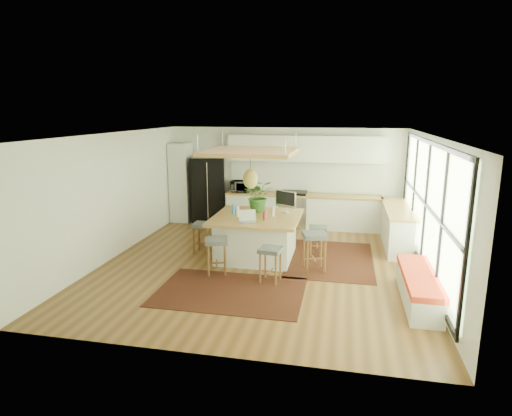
% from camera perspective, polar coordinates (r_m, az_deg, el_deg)
% --- Properties ---
extents(floor, '(7.00, 7.00, 0.00)m').
position_cam_1_polar(floor, '(9.13, 0.60, -7.49)').
color(floor, brown).
rests_on(floor, ground).
extents(ceiling, '(7.00, 7.00, 0.00)m').
position_cam_1_polar(ceiling, '(8.58, 0.64, 9.68)').
color(ceiling, white).
rests_on(ceiling, ground).
extents(wall_back, '(6.50, 0.00, 6.50)m').
position_cam_1_polar(wall_back, '(12.15, 3.81, 4.18)').
color(wall_back, white).
rests_on(wall_back, ground).
extents(wall_front, '(6.50, 0.00, 6.50)m').
position_cam_1_polar(wall_front, '(5.48, -6.50, -6.63)').
color(wall_front, white).
rests_on(wall_front, ground).
extents(wall_left, '(0.00, 7.00, 7.00)m').
position_cam_1_polar(wall_left, '(9.90, -18.19, 1.58)').
color(wall_left, white).
rests_on(wall_left, ground).
extents(wall_right, '(0.00, 7.00, 7.00)m').
position_cam_1_polar(wall_right, '(8.75, 22.00, -0.13)').
color(wall_right, white).
rests_on(wall_right, ground).
extents(window_wall, '(0.10, 6.20, 2.60)m').
position_cam_1_polar(window_wall, '(8.73, 21.83, 0.20)').
color(window_wall, black).
rests_on(window_wall, wall_right).
extents(pantry, '(0.55, 0.60, 2.25)m').
position_cam_1_polar(pantry, '(12.63, -9.81, 3.31)').
color(pantry, silver).
rests_on(pantry, floor).
extents(back_counter_base, '(4.20, 0.60, 0.88)m').
position_cam_1_polar(back_counter_base, '(11.95, 6.14, -0.46)').
color(back_counter_base, silver).
rests_on(back_counter_base, floor).
extents(back_counter_top, '(4.24, 0.64, 0.05)m').
position_cam_1_polar(back_counter_top, '(11.85, 6.20, 1.70)').
color(back_counter_top, '#A27739').
rests_on(back_counter_top, back_counter_base).
extents(backsplash, '(4.20, 0.02, 0.80)m').
position_cam_1_polar(backsplash, '(12.07, 6.39, 4.07)').
color(backsplash, white).
rests_on(backsplash, wall_back).
extents(upper_cabinets, '(4.20, 0.34, 0.70)m').
position_cam_1_polar(upper_cabinets, '(11.82, 6.41, 7.79)').
color(upper_cabinets, silver).
rests_on(upper_cabinets, wall_back).
extents(range, '(0.76, 0.62, 1.00)m').
position_cam_1_polar(range, '(11.96, 4.96, -0.13)').
color(range, '#A5A5AA').
rests_on(range, floor).
extents(right_counter_base, '(0.60, 2.50, 0.88)m').
position_cam_1_polar(right_counter_base, '(10.83, 18.14, -2.43)').
color(right_counter_base, silver).
rests_on(right_counter_base, floor).
extents(right_counter_top, '(0.64, 2.54, 0.05)m').
position_cam_1_polar(right_counter_top, '(10.73, 18.31, -0.06)').
color(right_counter_top, '#A27739').
rests_on(right_counter_top, right_counter_base).
extents(window_bench, '(0.52, 2.00, 0.50)m').
position_cam_1_polar(window_bench, '(7.88, 20.65, -9.79)').
color(window_bench, silver).
rests_on(window_bench, floor).
extents(ceiling_panel, '(1.86, 1.86, 0.80)m').
position_cam_1_polar(ceiling_panel, '(9.09, -0.75, 5.74)').
color(ceiling_panel, '#A27739').
rests_on(ceiling_panel, ceiling).
extents(rug_near, '(2.60, 1.80, 0.01)m').
position_cam_1_polar(rug_near, '(7.86, -3.43, -10.94)').
color(rug_near, black).
rests_on(rug_near, floor).
extents(rug_right, '(1.80, 2.60, 0.01)m').
position_cam_1_polar(rug_right, '(9.58, 9.80, -6.65)').
color(rug_right, black).
rests_on(rug_right, floor).
extents(fridge, '(1.08, 0.94, 1.88)m').
position_cam_1_polar(fridge, '(12.40, -6.31, 2.31)').
color(fridge, black).
rests_on(fridge, floor).
extents(island, '(1.85, 1.85, 0.93)m').
position_cam_1_polar(island, '(9.45, 0.08, -3.80)').
color(island, '#A27739').
rests_on(island, floor).
extents(stool_near_left, '(0.53, 0.53, 0.72)m').
position_cam_1_polar(stool_near_left, '(8.57, -5.22, -6.40)').
color(stool_near_left, '#43474A').
rests_on(stool_near_left, floor).
extents(stool_near_right, '(0.45, 0.45, 0.67)m').
position_cam_1_polar(stool_near_right, '(8.15, 1.91, -7.38)').
color(stool_near_right, '#43474A').
rests_on(stool_near_right, floor).
extents(stool_right_front, '(0.57, 0.57, 0.78)m').
position_cam_1_polar(stool_right_front, '(8.79, 7.69, -5.97)').
color(stool_right_front, '#43474A').
rests_on(stool_right_front, floor).
extents(stool_right_back, '(0.41, 0.41, 0.65)m').
position_cam_1_polar(stool_right_back, '(9.74, 8.12, -4.12)').
color(stool_right_back, '#43474A').
rests_on(stool_right_back, floor).
extents(stool_left_side, '(0.42, 0.42, 0.69)m').
position_cam_1_polar(stool_left_side, '(9.85, -7.02, -3.88)').
color(stool_left_side, '#43474A').
rests_on(stool_left_side, floor).
extents(laptop, '(0.45, 0.46, 0.26)m').
position_cam_1_polar(laptop, '(8.78, -1.04, -1.15)').
color(laptop, '#A5A5AA').
rests_on(laptop, island).
extents(monitor, '(0.57, 0.43, 0.51)m').
position_cam_1_polar(monitor, '(9.59, 3.94, 0.88)').
color(monitor, '#A5A5AA').
rests_on(monitor, island).
extents(microwave, '(0.58, 0.34, 0.38)m').
position_cam_1_polar(microwave, '(12.11, -1.89, 3.04)').
color(microwave, '#A5A5AA').
rests_on(microwave, back_counter_top).
extents(island_plant, '(0.79, 0.84, 0.56)m').
position_cam_1_polar(island_plant, '(9.69, 0.36, 1.15)').
color(island_plant, '#1E4C19').
rests_on(island_plant, island).
extents(island_bowl, '(0.23, 0.23, 0.05)m').
position_cam_1_polar(island_bowl, '(9.85, -2.81, -0.19)').
color(island_bowl, white).
rests_on(island_bowl, island).
extents(island_bottle_0, '(0.07, 0.07, 0.19)m').
position_cam_1_polar(island_bottle_0, '(9.53, -3.04, -0.21)').
color(island_bottle_0, '#318DC4').
rests_on(island_bottle_0, island).
extents(island_bottle_1, '(0.07, 0.07, 0.19)m').
position_cam_1_polar(island_bottle_1, '(9.26, -2.53, -0.59)').
color(island_bottle_1, white).
rests_on(island_bottle_1, island).
extents(island_bottle_2, '(0.07, 0.07, 0.19)m').
position_cam_1_polar(island_bottle_2, '(8.98, 1.26, -1.00)').
color(island_bottle_2, '#AA3840').
rests_on(island_bottle_2, island).
extents(island_bottle_3, '(0.07, 0.07, 0.19)m').
position_cam_1_polar(island_bottle_3, '(9.30, 2.26, -0.53)').
color(island_bottle_3, white).
rests_on(island_bottle_3, island).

